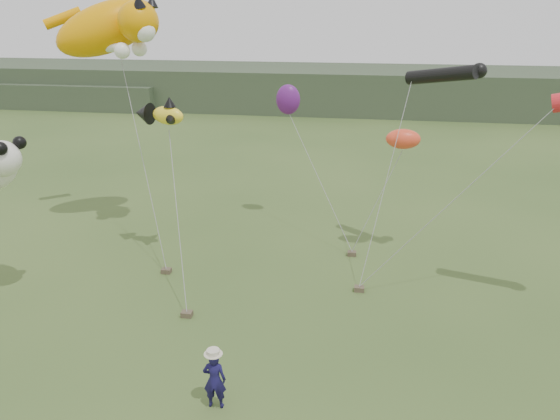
{
  "coord_description": "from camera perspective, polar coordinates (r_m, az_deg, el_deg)",
  "views": [
    {
      "loc": [
        3.73,
        -12.14,
        9.59
      ],
      "look_at": [
        1.17,
        3.0,
        3.93
      ],
      "focal_mm": 35.0,
      "sensor_mm": 36.0,
      "label": 1
    }
  ],
  "objects": [
    {
      "name": "sandbag_anchors",
      "position": [
        20.57,
        -7.21,
        -7.44
      ],
      "size": [
        14.18,
        6.01,
        0.18
      ],
      "color": "brown",
      "rests_on": "ground"
    },
    {
      "name": "fish_kite",
      "position": [
        21.39,
        -12.55,
        9.77
      ],
      "size": [
        2.22,
        1.48,
        1.11
      ],
      "color": "yellow",
      "rests_on": "ground"
    },
    {
      "name": "misc_kites",
      "position": [
        23.44,
        5.57,
        9.86
      ],
      "size": [
        6.2,
        3.88,
        1.97
      ],
      "color": "#F44727",
      "rests_on": "ground"
    },
    {
      "name": "tube_kites",
      "position": [
        19.85,
        25.54,
        11.76
      ],
      "size": [
        7.47,
        5.57,
        1.33
      ],
      "color": "black",
      "rests_on": "ground"
    },
    {
      "name": "headland",
      "position": [
        57.75,
        2.78,
        12.56
      ],
      "size": [
        90.0,
        13.0,
        4.0
      ],
      "color": "#2D3D28",
      "rests_on": "ground"
    },
    {
      "name": "ground",
      "position": [
        15.91,
        -6.24,
        -16.98
      ],
      "size": [
        120.0,
        120.0,
        0.0
      ],
      "primitive_type": "plane",
      "color": "#385123",
      "rests_on": "ground"
    },
    {
      "name": "festival_attendant",
      "position": [
        14.51,
        -6.86,
        -17.21
      ],
      "size": [
        0.61,
        0.43,
        1.61
      ],
      "primitive_type": "imported",
      "rotation": [
        0.0,
        0.0,
        3.22
      ],
      "color": "#151142",
      "rests_on": "ground"
    },
    {
      "name": "cat_kite",
      "position": [
        24.71,
        -17.02,
        17.79
      ],
      "size": [
        5.81,
        3.96,
        3.33
      ],
      "color": "#EB9400",
      "rests_on": "ground"
    }
  ]
}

